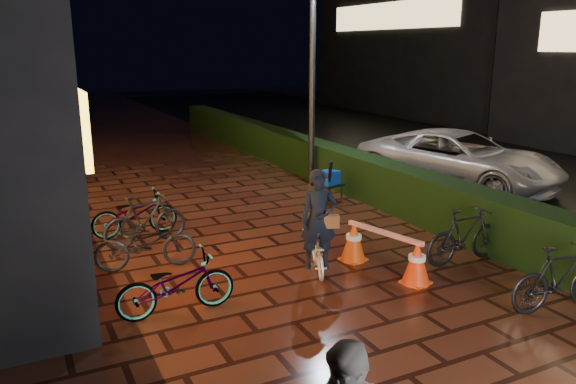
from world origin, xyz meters
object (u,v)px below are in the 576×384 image
traffic_barrier (384,251)px  cart_assembly (329,179)px  cyclist (318,235)px  van (458,159)px

traffic_barrier → cart_assembly: size_ratio=1.59×
traffic_barrier → cart_assembly: cart_assembly is taller
cyclist → van: bearing=29.0°
van → cyclist: cyclist is taller
van → traffic_barrier: size_ratio=3.03×
traffic_barrier → cart_assembly: 4.18m
cyclist → traffic_barrier: 1.10m
cyclist → cart_assembly: cyclist is taller
cyclist → traffic_barrier: cyclist is taller
van → cart_assembly: size_ratio=4.82×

